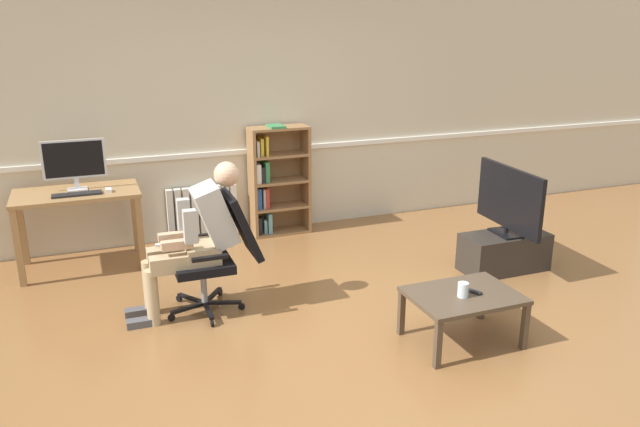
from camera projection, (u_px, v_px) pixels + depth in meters
ground_plane at (342, 334)px, 4.70m from camera, size 18.00×18.00×0.00m
back_wall at (246, 111)px, 6.65m from camera, size 12.00×0.13×2.70m
computer_desk at (77, 203)px, 5.79m from camera, size 1.13×0.64×0.76m
imac_monitor at (74, 161)px, 5.75m from camera, size 0.57×0.14×0.47m
keyboard at (77, 194)px, 5.63m from camera, size 0.43×0.12×0.02m
computer_mouse at (109, 190)px, 5.75m from camera, size 0.06×0.10×0.03m
bookshelf at (275, 182)px, 6.77m from camera, size 0.65×0.29×1.22m
radiator at (203, 213)px, 6.67m from camera, size 0.75×0.08×0.58m
office_chair at (220, 248)px, 4.98m from camera, size 0.78×0.61×0.98m
person_seated at (196, 236)px, 4.88m from camera, size 0.96×0.40×1.23m
tv_stand at (504, 252)px, 5.86m from camera, size 0.82×0.38×0.36m
tv_screen at (509, 200)px, 5.71m from camera, size 0.22×0.96×0.64m
coffee_table at (463, 299)px, 4.50m from camera, size 0.79×0.58×0.39m
drinking_glass at (463, 290)px, 4.42m from camera, size 0.08×0.08×0.11m
spare_remote at (472, 291)px, 4.51m from camera, size 0.10×0.15×0.02m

